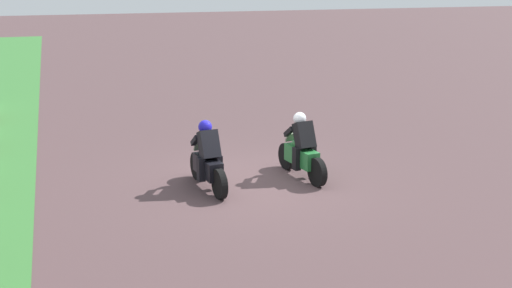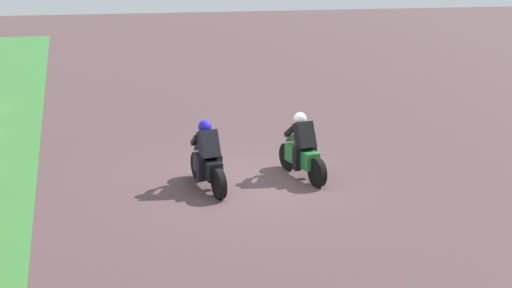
% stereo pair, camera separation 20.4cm
% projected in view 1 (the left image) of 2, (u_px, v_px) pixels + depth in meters
% --- Properties ---
extents(ground_plane, '(120.00, 120.00, 0.00)m').
position_uv_depth(ground_plane, '(254.00, 181.00, 14.33)').
color(ground_plane, '#533C3E').
extents(rider_lane_a, '(2.04, 0.59, 1.51)m').
position_uv_depth(rider_lane_a, '(302.00, 151.00, 14.47)').
color(rider_lane_a, black).
rests_on(rider_lane_a, ground_plane).
extents(rider_lane_b, '(2.04, 0.57, 1.51)m').
position_uv_depth(rider_lane_b, '(208.00, 161.00, 13.71)').
color(rider_lane_b, black).
rests_on(rider_lane_b, ground_plane).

